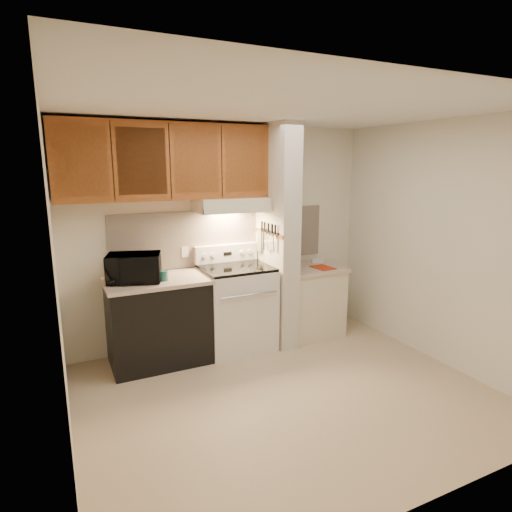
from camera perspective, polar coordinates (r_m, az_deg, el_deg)
floor at (r=4.12m, az=4.03°, el=-17.85°), size 3.60×3.60×0.00m
ceiling at (r=3.60m, az=4.65°, el=19.16°), size 3.60×3.60×0.00m
wall_back at (r=4.99m, az=-4.28°, el=2.78°), size 3.60×2.50×0.02m
wall_left at (r=3.20m, az=-25.00°, el=-3.64°), size 0.02×3.00×2.50m
wall_right at (r=4.80m, az=23.30°, el=1.45°), size 0.02×3.00×2.50m
backsplash at (r=4.98m, az=-4.22°, el=2.59°), size 2.60×0.02×0.63m
range_body at (r=4.88m, az=-2.64°, el=-7.02°), size 0.76×0.65×0.92m
oven_window at (r=4.59m, az=-1.08°, el=-7.72°), size 0.50×0.01×0.30m
oven_handle at (r=4.49m, az=-0.89°, el=-5.22°), size 0.65×0.02×0.02m
cooktop at (r=4.74m, az=-2.70°, el=-1.58°), size 0.74×0.64×0.03m
range_backguard at (r=4.97m, az=-3.99°, el=0.40°), size 0.76×0.08×0.20m
range_display at (r=4.94m, az=-3.81°, el=0.32°), size 0.10×0.01×0.04m
range_knob_left_outer at (r=4.84m, az=-6.87°, el=0.02°), size 0.05×0.02×0.05m
range_knob_left_inner at (r=4.87m, az=-5.76°, el=0.12°), size 0.05×0.02×0.05m
range_knob_right_inner at (r=5.00m, az=-1.88°, el=0.49°), size 0.05×0.02×0.05m
range_knob_right_outer at (r=5.04m, az=-0.84°, el=0.59°), size 0.05×0.02×0.05m
dishwasher_front at (r=4.64m, az=-12.85°, el=-8.64°), size 1.00×0.63×0.87m
left_countertop at (r=4.51m, az=-13.12°, el=-3.21°), size 1.04×0.67×0.04m
spoon_rest at (r=4.68m, az=-14.06°, el=-2.34°), size 0.23×0.11×0.02m
teal_jar at (r=4.40m, az=-12.24°, el=-2.58°), size 0.10×0.10×0.10m
outlet at (r=4.85m, az=-9.43°, el=0.56°), size 0.08×0.01×0.12m
microwave at (r=4.41m, az=-15.95°, el=-1.53°), size 0.59×0.48×0.28m
partition_pillar at (r=4.89m, az=2.81°, el=2.60°), size 0.22×0.70×2.50m
pillar_trim at (r=4.83m, az=1.60°, el=3.09°), size 0.01×0.70×0.04m
knife_strip at (r=4.78m, az=1.81°, el=3.24°), size 0.02×0.42×0.04m
knife_blade_a at (r=4.65m, az=2.57°, el=1.74°), size 0.01×0.03×0.16m
knife_handle_a at (r=4.63m, az=2.58°, el=3.57°), size 0.02×0.02×0.10m
knife_blade_b at (r=4.74m, az=2.04°, el=1.81°), size 0.01×0.04×0.18m
knife_handle_b at (r=4.69m, az=2.18°, el=3.68°), size 0.02×0.02×0.10m
knife_blade_c at (r=4.80m, az=1.66°, el=1.82°), size 0.01×0.04×0.20m
knife_handle_c at (r=4.77m, az=1.69°, el=3.82°), size 0.02×0.02×0.10m
knife_blade_d at (r=4.86m, az=1.24°, el=2.20°), size 0.01×0.04×0.16m
knife_handle_d at (r=4.85m, az=1.18°, el=3.97°), size 0.02×0.02×0.10m
knife_blade_e at (r=4.93m, az=0.84°, el=2.22°), size 0.01×0.04×0.18m
knife_handle_e at (r=4.91m, az=0.80°, el=4.08°), size 0.02×0.02×0.10m
oven_mitt at (r=4.99m, az=0.54°, el=2.03°), size 0.03×0.10×0.24m
right_cab_base at (r=5.32m, az=7.10°, el=-6.07°), size 0.70×0.60×0.81m
right_countertop at (r=5.21m, az=7.22°, el=-1.62°), size 0.74×0.64×0.04m
red_folder at (r=5.15m, az=8.90°, el=-1.53°), size 0.23×0.29×0.01m
white_box at (r=5.46m, az=8.16°, el=-0.59°), size 0.16×0.13×0.04m
range_hood at (r=4.74m, az=-3.37°, el=6.87°), size 0.78×0.44×0.15m
hood_lip at (r=4.55m, az=-2.36°, el=6.10°), size 0.78×0.04×0.06m
upper_cabinets at (r=4.55m, az=-11.92°, el=12.22°), size 2.18×0.33×0.77m
cab_door_a at (r=4.27m, az=-22.31°, el=11.62°), size 0.46×0.01×0.63m
cab_gap_a at (r=4.29m, az=-18.61°, el=11.88°), size 0.01×0.01×0.73m
cab_door_b at (r=4.34m, az=-14.97°, el=12.09°), size 0.46×0.01×0.63m
cab_gap_b at (r=4.40m, az=-11.40°, el=12.25°), size 0.01×0.01×0.73m
cab_door_c at (r=4.47m, az=-7.94°, el=12.37°), size 0.46×0.01×0.63m
cab_gap_c at (r=4.56m, az=-4.60°, el=12.43°), size 0.01×0.01×0.73m
cab_door_d at (r=4.67m, az=-1.41°, el=12.46°), size 0.46×0.01×0.63m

